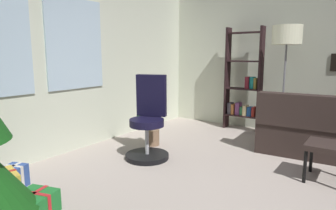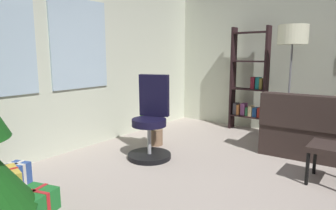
# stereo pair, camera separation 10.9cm
# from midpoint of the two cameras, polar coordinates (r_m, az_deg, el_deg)

# --- Properties ---
(ground_plane) EXTENTS (5.45, 5.04, 0.10)m
(ground_plane) POSITION_cam_midpoint_polar(r_m,az_deg,el_deg) (2.98, 13.71, -18.28)
(ground_plane) COLOR #B3A59B
(wall_back_with_windows) EXTENTS (5.45, 0.12, 2.66)m
(wall_back_with_windows) POSITION_cam_midpoint_polar(r_m,az_deg,el_deg) (4.26, -20.11, 9.20)
(wall_back_with_windows) COLOR beige
(wall_back_with_windows) RESTS_ON ground_plane
(wall_right_with_frames) EXTENTS (0.12, 5.04, 2.66)m
(wall_right_with_frames) POSITION_cam_midpoint_polar(r_m,az_deg,el_deg) (5.33, 25.43, 8.80)
(wall_right_with_frames) COLOR beige
(wall_right_with_frames) RESTS_ON ground_plane
(footstool) EXTENTS (0.42, 0.40, 0.41)m
(footstool) POSITION_cam_midpoint_polar(r_m,az_deg,el_deg) (3.55, 27.41, -7.50)
(footstool) COLOR #302521
(footstool) RESTS_ON ground_plane
(gift_box_green) EXTENTS (0.36, 0.37, 0.20)m
(gift_box_green) POSITION_cam_midpoint_polar(r_m,az_deg,el_deg) (2.87, -25.17, -16.80)
(gift_box_green) COLOR #1E722D
(gift_box_green) RESTS_ON ground_plane
(gift_box_gold) EXTENTS (0.30, 0.38, 0.27)m
(gift_box_gold) POSITION_cam_midpoint_polar(r_m,az_deg,el_deg) (3.25, -29.89, -13.37)
(gift_box_gold) COLOR gold
(gift_box_gold) RESTS_ON ground_plane
(gift_box_blue) EXTENTS (0.26, 0.26, 0.24)m
(gift_box_blue) POSITION_cam_midpoint_polar(r_m,az_deg,el_deg) (3.47, -28.19, -12.04)
(gift_box_blue) COLOR #2D4C99
(gift_box_blue) RESTS_ON ground_plane
(office_chair) EXTENTS (0.57, 0.56, 1.07)m
(office_chair) POSITION_cam_midpoint_polar(r_m,az_deg,el_deg) (3.86, -4.60, -3.98)
(office_chair) COLOR black
(office_chair) RESTS_ON ground_plane
(bookshelf) EXTENTS (0.18, 0.64, 1.79)m
(bookshelf) POSITION_cam_midpoint_polar(r_m,az_deg,el_deg) (5.37, 13.73, 3.63)
(bookshelf) COLOR black
(bookshelf) RESTS_ON ground_plane
(floor_lamp) EXTENTS (0.43, 0.43, 1.75)m
(floor_lamp) POSITION_cam_midpoint_polar(r_m,az_deg,el_deg) (4.83, 21.18, 11.35)
(floor_lamp) COLOR slate
(floor_lamp) RESTS_ON ground_plane
(potted_plant) EXTENTS (0.33, 0.32, 0.64)m
(potted_plant) POSITION_cam_midpoint_polar(r_m,az_deg,el_deg) (4.37, -4.27, -4.20)
(potted_plant) COLOR #826249
(potted_plant) RESTS_ON ground_plane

